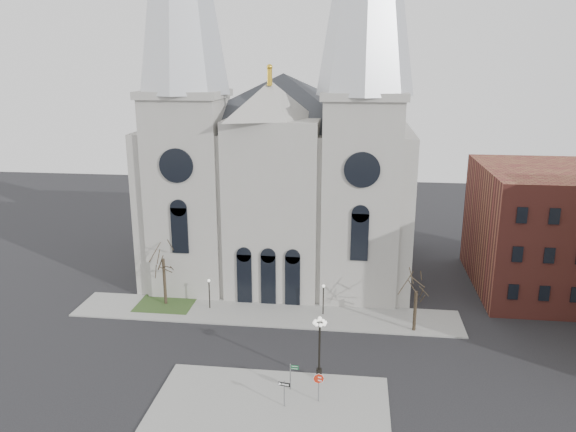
# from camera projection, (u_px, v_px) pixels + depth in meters

# --- Properties ---
(ground) EXTENTS (160.00, 160.00, 0.00)m
(ground) POSITION_uv_depth(u_px,v_px,m) (244.00, 370.00, 47.77)
(ground) COLOR black
(ground) RESTS_ON ground
(sidewalk_near) EXTENTS (18.00, 10.00, 0.14)m
(sidewalk_near) POSITION_uv_depth(u_px,v_px,m) (270.00, 406.00, 42.61)
(sidewalk_near) COLOR gray
(sidewalk_near) RESTS_ON ground
(sidewalk_far) EXTENTS (40.00, 6.00, 0.14)m
(sidewalk_far) POSITION_uv_depth(u_px,v_px,m) (265.00, 314.00, 58.27)
(sidewalk_far) COLOR gray
(sidewalk_far) RESTS_ON ground
(grass_patch) EXTENTS (6.00, 5.00, 0.18)m
(grass_patch) POSITION_uv_depth(u_px,v_px,m) (166.00, 304.00, 60.52)
(grass_patch) COLOR #2C4D21
(grass_patch) RESTS_ON ground
(cathedral) EXTENTS (33.00, 26.66, 54.00)m
(cathedral) POSITION_uv_depth(u_px,v_px,m) (280.00, 123.00, 64.69)
(cathedral) COLOR #A09D95
(cathedral) RESTS_ON ground
(bg_building_brick) EXTENTS (14.00, 18.00, 14.00)m
(bg_building_brick) POSITION_uv_depth(u_px,v_px,m) (542.00, 230.00, 63.40)
(bg_building_brick) COLOR brown
(bg_building_brick) RESTS_ON ground
(tree_left) EXTENTS (3.20, 3.20, 7.50)m
(tree_left) POSITION_uv_depth(u_px,v_px,m) (163.00, 256.00, 59.05)
(tree_left) COLOR black
(tree_left) RESTS_ON ground
(tree_right) EXTENTS (3.20, 3.20, 6.00)m
(tree_right) POSITION_uv_depth(u_px,v_px,m) (416.00, 289.00, 53.41)
(tree_right) COLOR black
(tree_right) RESTS_ON ground
(ped_lamp_left) EXTENTS (0.32, 0.32, 3.26)m
(ped_lamp_left) POSITION_uv_depth(u_px,v_px,m) (209.00, 289.00, 58.85)
(ped_lamp_left) COLOR black
(ped_lamp_left) RESTS_ON sidewalk_far
(ped_lamp_right) EXTENTS (0.32, 0.32, 3.26)m
(ped_lamp_right) POSITION_uv_depth(u_px,v_px,m) (323.00, 294.00, 57.43)
(ped_lamp_right) COLOR black
(ped_lamp_right) RESTS_ON sidewalk_far
(stop_sign) EXTENTS (0.85, 0.24, 2.41)m
(stop_sign) POSITION_uv_depth(u_px,v_px,m) (319.00, 381.00, 42.70)
(stop_sign) COLOR slate
(stop_sign) RESTS_ON sidewalk_near
(globe_lamp) EXTENTS (1.41, 1.41, 5.54)m
(globe_lamp) POSITION_uv_depth(u_px,v_px,m) (320.00, 340.00, 45.40)
(globe_lamp) COLOR black
(globe_lamp) RESTS_ON sidewalk_near
(one_way_sign) EXTENTS (0.93, 0.20, 2.14)m
(one_way_sign) POSITION_uv_depth(u_px,v_px,m) (284.00, 389.00, 42.16)
(one_way_sign) COLOR slate
(one_way_sign) RESTS_ON sidewalk_near
(street_name_sign) EXTENTS (0.72, 0.09, 2.24)m
(street_name_sign) POSITION_uv_depth(u_px,v_px,m) (291.00, 374.00, 44.38)
(street_name_sign) COLOR slate
(street_name_sign) RESTS_ON sidewalk_near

